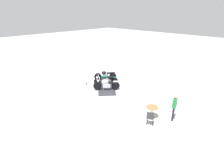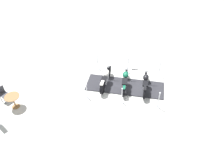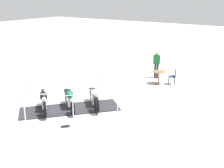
# 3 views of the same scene
# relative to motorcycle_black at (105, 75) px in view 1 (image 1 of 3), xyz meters

# --- Properties ---
(ground_plane) EXTENTS (80.00, 80.00, 0.00)m
(ground_plane) POSITION_rel_motorcycle_black_xyz_m (-0.72, -0.87, -0.52)
(ground_plane) COLOR silver
(display_platform) EXTENTS (4.01, 4.29, 0.05)m
(display_platform) POSITION_rel_motorcycle_black_xyz_m (-0.72, -0.87, -0.50)
(display_platform) COLOR #28282D
(display_platform) RESTS_ON ground_plane
(motorcycle_black) EXTENTS (1.68, 1.44, 1.00)m
(motorcycle_black) POSITION_rel_motorcycle_black_xyz_m (0.00, 0.00, 0.00)
(motorcycle_black) COLOR black
(motorcycle_black) RESTS_ON display_platform
(motorcycle_forest) EXTENTS (1.76, 1.42, 0.90)m
(motorcycle_forest) POSITION_rel_motorcycle_black_xyz_m (-0.75, -0.85, 0.00)
(motorcycle_forest) COLOR black
(motorcycle_forest) RESTS_ON display_platform
(motorcycle_cream) EXTENTS (1.68, 1.63, 1.01)m
(motorcycle_cream) POSITION_rel_motorcycle_black_xyz_m (-1.49, -1.70, -0.01)
(motorcycle_cream) COLOR black
(motorcycle_cream) RESTS_ON display_platform
(stanchion_left_mid) EXTENTS (0.29, 0.29, 1.09)m
(stanchion_left_mid) POSITION_rel_motorcycle_black_xyz_m (0.25, -1.73, -0.13)
(stanchion_left_mid) COLOR silver
(stanchion_left_mid) RESTS_ON ground_plane
(stanchion_right_rear) EXTENTS (0.31, 0.31, 1.04)m
(stanchion_right_rear) POSITION_rel_motorcycle_black_xyz_m (-2.96, -1.44, -0.17)
(stanchion_right_rear) COLOR silver
(stanchion_right_rear) RESTS_ON ground_plane
(stanchion_left_front) EXTENTS (0.29, 0.29, 1.12)m
(stanchion_left_front) POSITION_rel_motorcycle_black_xyz_m (1.51, -0.31, -0.12)
(stanchion_left_front) COLOR silver
(stanchion_left_front) RESTS_ON ground_plane
(stanchion_right_front) EXTENTS (0.34, 0.34, 1.07)m
(stanchion_right_front) POSITION_rel_motorcycle_black_xyz_m (-0.45, 1.41, -0.18)
(stanchion_right_front) COLOR silver
(stanchion_right_front) RESTS_ON ground_plane
(stanchion_right_mid) EXTENTS (0.32, 0.32, 1.08)m
(stanchion_right_mid) POSITION_rel_motorcycle_black_xyz_m (-1.70, -0.01, -0.17)
(stanchion_right_mid) COLOR silver
(stanchion_right_mid) RESTS_ON ground_plane
(stanchion_left_rear) EXTENTS (0.35, 0.35, 1.04)m
(stanchion_left_rear) POSITION_rel_motorcycle_black_xyz_m (-1.00, -3.16, -0.21)
(stanchion_left_rear) COLOR silver
(stanchion_left_rear) RESTS_ON ground_plane
(info_placard) EXTENTS (0.39, 0.40, 0.22)m
(info_placard) POSITION_rel_motorcycle_black_xyz_m (-1.79, 0.55, -0.45)
(info_placard) COLOR #333338
(info_placard) RESTS_ON ground_plane
(cafe_table) EXTENTS (0.75, 0.75, 0.77)m
(cafe_table) POSITION_rel_motorcycle_black_xyz_m (-2.41, -6.67, 0.06)
(cafe_table) COLOR olive
(cafe_table) RESTS_ON ground_plane
(cafe_chair_near_table) EXTENTS (0.53, 0.53, 0.93)m
(cafe_chair_near_table) POSITION_rel_motorcycle_black_xyz_m (-3.16, -7.02, 0.02)
(cafe_chair_near_table) COLOR #2D2D33
(cafe_chair_near_table) RESTS_ON ground_plane
(bystander_person) EXTENTS (0.45, 0.33, 1.69)m
(bystander_person) POSITION_rel_motorcycle_black_xyz_m (-1.74, -7.72, 0.49)
(bystander_person) COLOR #23232D
(bystander_person) RESTS_ON ground_plane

